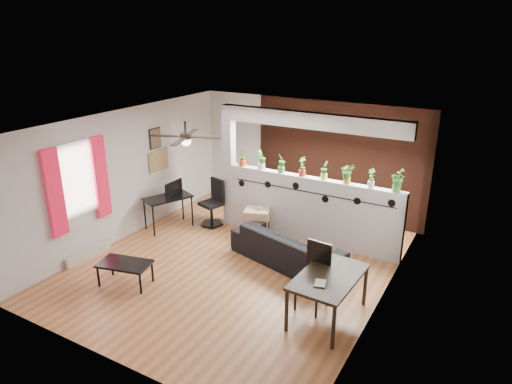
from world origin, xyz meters
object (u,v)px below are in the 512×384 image
Objects in this scene: potted_plant_4 at (324,170)px; potted_plant_5 at (347,173)px; potted_plant_0 at (242,156)px; ceiling_fan at (186,138)px; potted_plant_3 at (302,166)px; cube_shelf at (257,223)px; potted_plant_6 at (372,177)px; potted_plant_2 at (281,162)px; sofa at (287,247)px; office_chair at (213,206)px; potted_plant_7 at (397,180)px; cup at (259,208)px; folding_chair at (316,270)px; coffee_table at (125,265)px; dining_table at (329,280)px; potted_plant_1 at (261,159)px; computer_desk at (168,200)px.

potted_plant_4 is 0.45m from potted_plant_5.
potted_plant_4 is at bearing 0.00° from potted_plant_0.
ceiling_fan is 2.39m from potted_plant_3.
cube_shelf is at bearing -31.84° from potted_plant_0.
ceiling_fan is 3.36m from potted_plant_6.
potted_plant_2 is at bearing 180.00° from potted_plant_3.
sofa is (1.55, -1.00, -1.27)m from potted_plant_0.
office_chair is at bearing 110.03° from ceiling_fan.
ceiling_fan is at bearing -117.14° from potted_plant_2.
potted_plant_7 is (0.45, 0.00, 0.02)m from potted_plant_6.
potted_plant_7 is 2.74m from cup.
potted_plant_3 reaches higher than cube_shelf.
cube_shelf is (-2.16, -0.34, -1.24)m from potted_plant_6.
potted_plant_5 is (2.28, 1.80, -0.76)m from ceiling_fan.
cup is 0.11× the size of office_chair.
folding_chair is (-0.19, -2.04, -0.92)m from potted_plant_6.
coffee_table is at bearing -114.41° from potted_plant_2.
potted_plant_6 is 3.47m from office_chair.
coffee_table is (-3.28, -0.79, -0.28)m from dining_table.
office_chair is (-2.38, -0.28, -1.10)m from potted_plant_4.
potted_plant_7 is (2.71, 0.00, -0.00)m from potted_plant_1.
potted_plant_7 is at bearing 7.56° from cup.
cube_shelf is at bearing 68.76° from ceiling_fan.
cube_shelf is at bearing -172.58° from potted_plant_7.
potted_plant_3 is at bearing 18.38° from computer_desk.
potted_plant_2 reaches higher than computer_desk.
dining_table is (4.13, -1.35, -0.00)m from computer_desk.
sofa is 1.80m from dining_table.
folding_chair is (2.07, -2.04, -0.94)m from potted_plant_1.
potted_plant_6 is at bearing 0.00° from potted_plant_2.
potted_plant_1 reaches higher than folding_chair.
cup is at bearing 139.36° from dining_table.
cube_shelf reaches higher than sofa.
potted_plant_3 is 2.24m from office_chair.
potted_plant_2 is 1.02× the size of potted_plant_3.
potted_plant_7 is (3.18, 1.80, -0.75)m from ceiling_fan.
computer_desk is 1.04× the size of folding_chair.
office_chair is at bearing -175.09° from potted_plant_6.
potted_plant_6 reaches higher than folding_chair.
ceiling_fan is 3.10× the size of potted_plant_5.
computer_desk is at bearing -161.62° from potted_plant_3.
ceiling_fan reaches higher than cup.
potted_plant_1 is 1.06× the size of potted_plant_3.
ceiling_fan is at bearing -127.36° from potted_plant_3.
cube_shelf is 2.62m from folding_chair.
computer_desk is (-2.67, -0.89, -0.91)m from potted_plant_3.
potted_plant_6 is 4.22m from computer_desk.
coffee_table is (-2.28, -3.03, -1.19)m from potted_plant_4.
cube_shelf is at bearing -18.73° from sofa.
potted_plant_4 is at bearing 0.00° from potted_plant_1.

